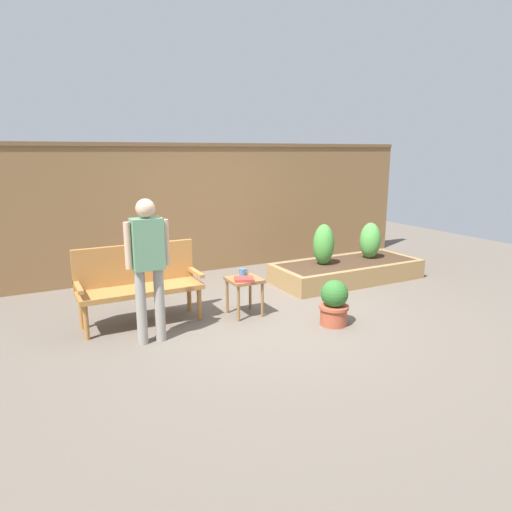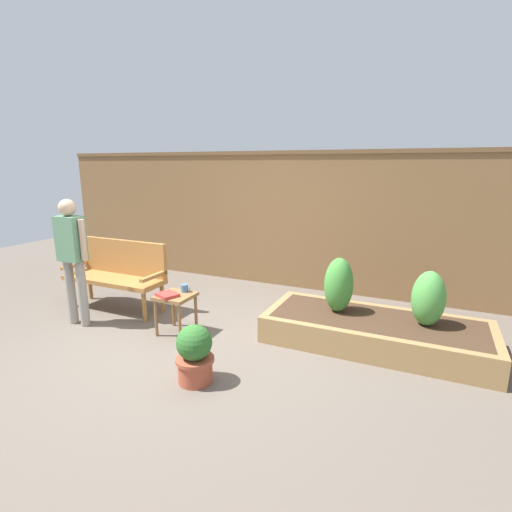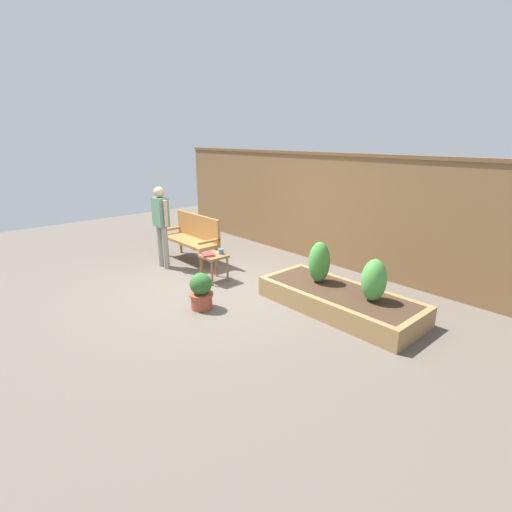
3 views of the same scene
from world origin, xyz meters
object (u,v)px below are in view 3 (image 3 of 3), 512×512
at_px(shrub_far_corner, 374,280).
at_px(person_by_bench, 161,220).
at_px(side_table, 214,259).
at_px(book_on_table, 208,254).
at_px(garden_bench, 193,235).
at_px(potted_boxwood, 201,291).
at_px(cup_on_table, 221,251).
at_px(shrub_near_bench, 319,262).

height_order(shrub_far_corner, person_by_bench, person_by_bench).
height_order(side_table, book_on_table, book_on_table).
relative_size(garden_bench, side_table, 3.00).
height_order(garden_bench, side_table, garden_bench).
height_order(potted_boxwood, person_by_bench, person_by_bench).
bearing_deg(book_on_table, shrub_far_corner, 38.77).
distance_m(garden_bench, shrub_far_corner, 3.92).
bearing_deg(potted_boxwood, shrub_far_corner, 38.91).
relative_size(cup_on_table, shrub_near_bench, 0.20).
bearing_deg(person_by_bench, shrub_far_corner, 14.33).
height_order(shrub_near_bench, person_by_bench, person_by_bench).
relative_size(shrub_far_corner, person_by_bench, 0.38).
xyz_separation_m(side_table, potted_boxwood, (0.79, -0.80, -0.12)).
distance_m(garden_bench, cup_on_table, 1.29).
distance_m(cup_on_table, book_on_table, 0.24).
bearing_deg(book_on_table, potted_boxwood, -18.48).
xyz_separation_m(side_table, shrub_far_corner, (2.68, 0.72, 0.20)).
relative_size(book_on_table, person_by_bench, 0.15).
relative_size(side_table, shrub_far_corner, 0.82).
height_order(shrub_near_bench, shrub_far_corner, shrub_near_bench).
distance_m(garden_bench, book_on_table, 1.27).
bearing_deg(garden_bench, person_by_bench, -93.69).
relative_size(potted_boxwood, shrub_near_bench, 0.87).
bearing_deg(shrub_far_corner, book_on_table, -163.51).
relative_size(garden_bench, shrub_far_corner, 2.45).
xyz_separation_m(cup_on_table, potted_boxwood, (0.74, -0.94, -0.25)).
xyz_separation_m(book_on_table, shrub_far_corner, (2.72, 0.81, 0.10)).
bearing_deg(garden_bench, side_table, -17.35).
distance_m(side_table, cup_on_table, 0.19).
bearing_deg(book_on_table, cup_on_table, 89.62).
bearing_deg(cup_on_table, side_table, -107.98).
bearing_deg(shrub_far_corner, person_by_bench, -165.67).
xyz_separation_m(side_table, shrub_near_bench, (1.74, 0.72, 0.22)).
bearing_deg(cup_on_table, garden_bench, 168.79).
bearing_deg(potted_boxwood, cup_on_table, 128.49).
distance_m(potted_boxwood, shrub_far_corner, 2.45).
bearing_deg(side_table, garden_bench, 162.65).
distance_m(cup_on_table, shrub_far_corner, 2.70).
bearing_deg(shrub_far_corner, shrub_near_bench, 180.00).
bearing_deg(person_by_bench, cup_on_table, 17.65).
xyz_separation_m(potted_boxwood, person_by_bench, (-2.06, 0.52, 0.66)).
bearing_deg(cup_on_table, person_by_bench, -162.35).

